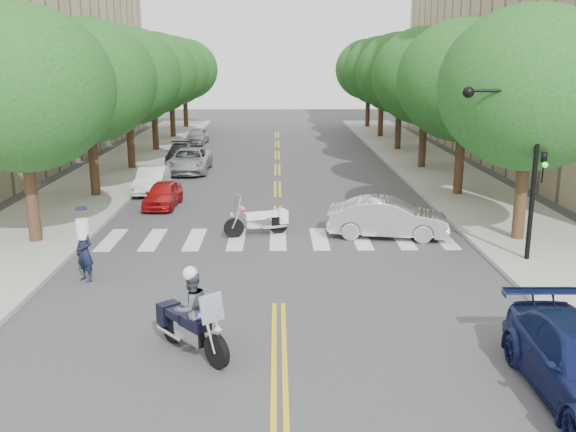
{
  "coord_description": "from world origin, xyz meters",
  "views": [
    {
      "loc": [
        -0.04,
        -16.55,
        6.56
      ],
      "look_at": [
        0.34,
        4.84,
        1.3
      ],
      "focal_mm": 40.0,
      "sensor_mm": 36.0,
      "label": 1
    }
  ],
  "objects_px": {
    "motorcycle_parked": "(262,221)",
    "convertible": "(388,218)",
    "motorcycle_police": "(190,314)",
    "officer_standing": "(84,252)"
  },
  "relations": [
    {
      "from": "motorcycle_police",
      "to": "motorcycle_parked",
      "type": "relative_size",
      "value": 0.87
    },
    {
      "from": "motorcycle_police",
      "to": "officer_standing",
      "type": "distance_m",
      "value": 6.25
    },
    {
      "from": "officer_standing",
      "to": "convertible",
      "type": "xyz_separation_m",
      "value": [
        9.97,
        4.74,
        -0.18
      ]
    },
    {
      "from": "motorcycle_police",
      "to": "convertible",
      "type": "relative_size",
      "value": 0.47
    },
    {
      "from": "motorcycle_parked",
      "to": "convertible",
      "type": "relative_size",
      "value": 0.54
    },
    {
      "from": "officer_standing",
      "to": "convertible",
      "type": "bearing_deg",
      "value": 64.83
    },
    {
      "from": "motorcycle_parked",
      "to": "convertible",
      "type": "bearing_deg",
      "value": -114.42
    },
    {
      "from": "officer_standing",
      "to": "convertible",
      "type": "relative_size",
      "value": 0.41
    },
    {
      "from": "officer_standing",
      "to": "convertible",
      "type": "distance_m",
      "value": 11.04
    },
    {
      "from": "convertible",
      "to": "motorcycle_parked",
      "type": "bearing_deg",
      "value": 95.45
    }
  ]
}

